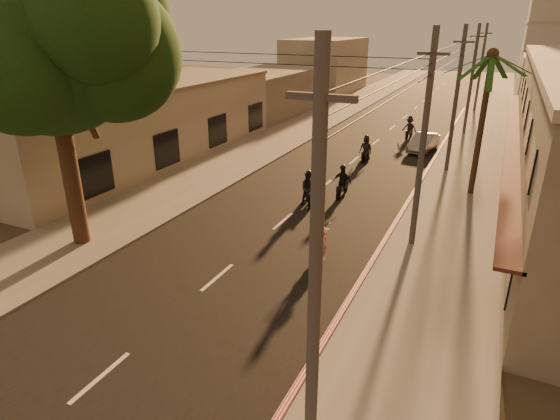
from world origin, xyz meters
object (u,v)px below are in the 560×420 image
Objects in this scene: palm_tree at (491,63)px; scooter_far_b at (409,128)px; scooter_mid_a at (309,189)px; broadleaf_tree at (58,40)px; parked_car at (424,143)px; scooter_red at (320,241)px; scooter_mid_b at (342,183)px; scooter_far_a at (366,149)px.

scooter_far_b is (-5.83, 12.33, -6.28)m from palm_tree.
palm_tree is 4.26× the size of scooter_mid_a.
parked_car is (10.55, 22.54, -7.82)m from broadleaf_tree.
broadleaf_tree is at bearing -175.61° from scooter_red.
palm_tree reaches higher than scooter_mid_b.
parked_car is at bearing 53.45° from scooter_far_a.
scooter_far_a is (7.33, 18.08, -7.65)m from broadleaf_tree.
scooter_far_a reaches higher than parked_car.
parked_car is (3.66, 14.07, -0.22)m from scooter_mid_a.
scooter_mid_b is at bearing -87.90° from scooter_far_b.
scooter_red reaches higher than scooter_mid_a.
scooter_far_a is (-7.28, 4.23, -6.32)m from palm_tree.
scooter_red is at bearing -114.30° from palm_tree.
scooter_mid_a is 2.31m from scooter_mid_b.
scooter_mid_b is (8.11, 10.43, -7.65)m from broadleaf_tree.
parked_car is (1.77, -3.65, -0.22)m from scooter_far_b.
palm_tree is at bearing 9.22° from scooter_mid_a.
scooter_red is at bearing -78.80° from scooter_mid_b.
palm_tree is at bearing -30.77° from scooter_far_a.
scooter_mid_b is at bearing 89.38° from scooter_red.
scooter_mid_b is 7.69m from scooter_far_a.
broadleaf_tree is 26.09m from parked_car.
scooter_mid_b is 1.00× the size of scooter_far_a.
broadleaf_tree is at bearing -112.70° from scooter_far_a.
scooter_red is 1.03× the size of scooter_far_a.
scooter_mid_a is 0.47× the size of parked_car.
broadleaf_tree is 20.96m from scooter_far_a.
scooter_red is at bearing -89.48° from scooter_mid_a.
palm_tree is 4.36× the size of scooter_far_a.
scooter_far_a is at bearing 149.86° from palm_tree.
palm_tree is at bearing -57.24° from parked_car.
scooter_mid_b is at bearing 32.59° from scooter_mid_a.
scooter_mid_a is (6.89, 8.46, -7.59)m from broadleaf_tree.
scooter_far_a is at bearing 86.52° from scooter_red.
parked_car is (-4.06, 8.68, -6.49)m from palm_tree.
parked_car is at bearing 49.70° from scooter_mid_a.
scooter_far_b is at bearing 115.30° from palm_tree.
broadleaf_tree reaches higher than scooter_far_b.
scooter_red is 19.70m from parked_car.
broadleaf_tree is 2.92× the size of parked_car.
scooter_red is (9.65, 2.86, -7.62)m from broadleaf_tree.
scooter_mid_a is 1.02× the size of scooter_far_a.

